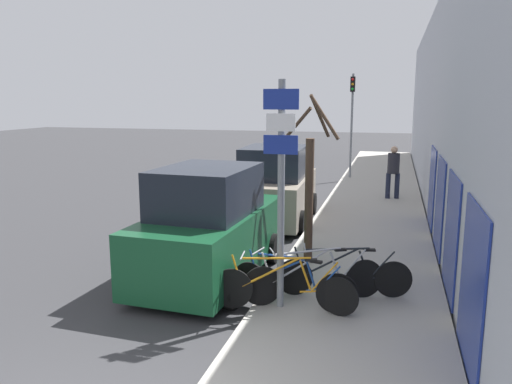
{
  "coord_description": "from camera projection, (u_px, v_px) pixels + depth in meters",
  "views": [
    {
      "loc": [
        3.19,
        -3.78,
        3.59
      ],
      "look_at": [
        0.5,
        5.88,
        1.71
      ],
      "focal_mm": 35.0,
      "sensor_mm": 36.0,
      "label": 1
    }
  ],
  "objects": [
    {
      "name": "parked_car_1",
      "position": [
        275.0,
        188.0,
        14.59
      ],
      "size": [
        2.23,
        4.19,
        2.24
      ],
      "rotation": [
        0.0,
        0.0,
        0.04
      ],
      "color": "gray",
      "rests_on": "ground"
    },
    {
      "name": "bicycle_2",
      "position": [
        314.0,
        279.0,
        8.53
      ],
      "size": [
        2.27,
        1.15,
        0.95
      ],
      "rotation": [
        0.0,
        0.0,
        2.03
      ],
      "color": "black",
      "rests_on": "sidewalk_curb"
    },
    {
      "name": "building_facade",
      "position": [
        432.0,
        110.0,
        16.52
      ],
      "size": [
        0.23,
        32.0,
        6.5
      ],
      "color": "#B2B7C1",
      "rests_on": "ground"
    },
    {
      "name": "traffic_light",
      "position": [
        352.0,
        112.0,
        21.62
      ],
      "size": [
        0.2,
        0.3,
        4.5
      ],
      "color": "gray",
      "rests_on": "sidewalk_curb"
    },
    {
      "name": "bicycle_1",
      "position": [
        293.0,
        285.0,
        8.33
      ],
      "size": [
        2.22,
        0.6,
        0.89
      ],
      "rotation": [
        0.0,
        0.0,
        1.37
      ],
      "color": "black",
      "rests_on": "sidewalk_curb"
    },
    {
      "name": "bicycle_3",
      "position": [
        344.0,
        275.0,
        8.76
      ],
      "size": [
        2.34,
        0.62,
        0.9
      ],
      "rotation": [
        0.0,
        0.0,
        1.78
      ],
      "color": "black",
      "rests_on": "sidewalk_curb"
    },
    {
      "name": "sidewalk_curb",
      "position": [
        374.0,
        200.0,
        17.64
      ],
      "size": [
        3.2,
        32.0,
        0.15
      ],
      "color": "#ADA89E",
      "rests_on": "ground"
    },
    {
      "name": "signpost",
      "position": [
        281.0,
        186.0,
        8.02
      ],
      "size": [
        0.57,
        0.14,
        3.74
      ],
      "color": "gray",
      "rests_on": "sidewalk_curb"
    },
    {
      "name": "parked_car_0",
      "position": [
        210.0,
        229.0,
        9.95
      ],
      "size": [
        2.2,
        4.29,
        2.3
      ],
      "rotation": [
        0.0,
        0.0,
        -0.04
      ],
      "color": "#144728",
      "rests_on": "ground"
    },
    {
      "name": "bicycle_0",
      "position": [
        284.0,
        288.0,
        8.15
      ],
      "size": [
        2.38,
        0.5,
        0.94
      ],
      "rotation": [
        0.0,
        0.0,
        1.71
      ],
      "color": "black",
      "rests_on": "sidewalk_curb"
    },
    {
      "name": "pedestrian_near",
      "position": [
        393.0,
        168.0,
        17.31
      ],
      "size": [
        0.47,
        0.41,
        1.83
      ],
      "rotation": [
        0.0,
        0.0,
        3.4
      ],
      "color": "#1E2338",
      "rests_on": "sidewalk_curb"
    },
    {
      "name": "ground_plane",
      "position": [
        286.0,
        215.0,
        15.69
      ],
      "size": [
        80.0,
        80.0,
        0.0
      ],
      "primitive_type": "plane",
      "color": "#333335"
    },
    {
      "name": "street_tree",
      "position": [
        310.0,
        187.0,
        10.57
      ],
      "size": [
        1.23,
        0.94,
        3.54
      ],
      "color": "#4C3828",
      "rests_on": "sidewalk_curb"
    }
  ]
}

